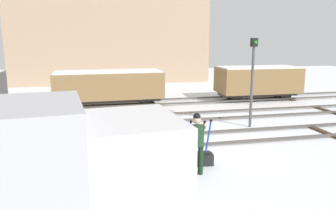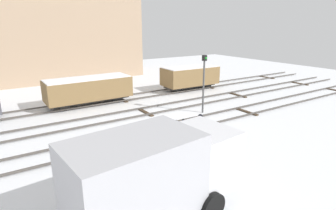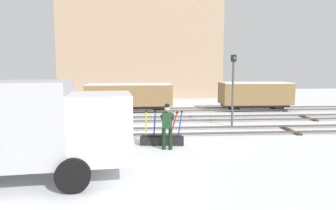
{
  "view_description": "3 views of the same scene",
  "coord_description": "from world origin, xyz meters",
  "views": [
    {
      "loc": [
        -3.3,
        -11.44,
        3.85
      ],
      "look_at": [
        -0.15,
        2.76,
        0.9
      ],
      "focal_mm": 35.19,
      "sensor_mm": 36.0,
      "label": 1
    },
    {
      "loc": [
        -8.25,
        -12.13,
        5.74
      ],
      "look_at": [
        0.65,
        1.76,
        0.89
      ],
      "focal_mm": 29.3,
      "sensor_mm": 36.0,
      "label": 2
    },
    {
      "loc": [
        -1.45,
        -14.55,
        3.19
      ],
      "look_at": [
        -0.28,
        0.64,
        1.32
      ],
      "focal_mm": 32.63,
      "sensor_mm": 36.0,
      "label": 3
    }
  ],
  "objects": [
    {
      "name": "ground_plane",
      "position": [
        0.0,
        0.0,
        0.0
      ],
      "size": [
        60.0,
        60.0,
        0.0
      ],
      "primitive_type": "plane",
      "color": "white"
    },
    {
      "name": "track_main_line",
      "position": [
        0.0,
        0.0,
        0.11
      ],
      "size": [
        44.0,
        1.94,
        0.18
      ],
      "color": "#4C4742",
      "rests_on": "ground_plane"
    },
    {
      "name": "track_siding_near",
      "position": [
        0.0,
        3.59,
        0.11
      ],
      "size": [
        44.0,
        1.94,
        0.18
      ],
      "color": "#4C4742",
      "rests_on": "ground_plane"
    },
    {
      "name": "track_siding_far",
      "position": [
        0.0,
        7.56,
        0.11
      ],
      "size": [
        44.0,
        1.94,
        0.18
      ],
      "color": "#4C4742",
      "rests_on": "ground_plane"
    },
    {
      "name": "switch_lever_frame",
      "position": [
        -0.74,
        -2.2,
        0.25
      ],
      "size": [
        1.83,
        0.54,
        1.45
      ],
      "rotation": [
        0.0,
        0.0,
        -0.1
      ],
      "color": "black",
      "rests_on": "ground_plane"
    },
    {
      "name": "rail_worker",
      "position": [
        -0.58,
        -2.9,
        1.03
      ],
      "size": [
        0.58,
        0.72,
        1.82
      ],
      "rotation": [
        0.0,
        0.0,
        -0.1
      ],
      "color": "black",
      "rests_on": "ground_plane"
    },
    {
      "name": "delivery_truck",
      "position": [
        -4.65,
        -5.9,
        1.6
      ],
      "size": [
        5.6,
        2.88,
        2.82
      ],
      "rotation": [
        0.0,
        0.0,
        0.1
      ],
      "color": "silver",
      "rests_on": "ground_plane"
    },
    {
      "name": "signal_post",
      "position": [
        3.3,
        1.53,
        2.37
      ],
      "size": [
        0.24,
        0.32,
        3.87
      ],
      "color": "#4C4C4C",
      "rests_on": "ground_plane"
    },
    {
      "name": "apartment_building",
      "position": [
        -1.75,
        19.51,
        6.13
      ],
      "size": [
        17.19,
        5.84,
        12.25
      ],
      "color": "tan",
      "rests_on": "ground_plane"
    },
    {
      "name": "freight_car_far_end",
      "position": [
        -2.56,
        7.56,
        1.2
      ],
      "size": [
        6.15,
        2.4,
        2.04
      ],
      "rotation": [
        0.0,
        0.0,
        0.03
      ],
      "color": "#2D2B28",
      "rests_on": "ground_plane"
    },
    {
      "name": "freight_car_mid_siding",
      "position": [
        6.76,
        7.56,
        1.23
      ],
      "size": [
        5.14,
        2.38,
        2.11
      ],
      "rotation": [
        0.0,
        0.0,
        -0.02
      ],
      "color": "#2D2B28",
      "rests_on": "ground_plane"
    }
  ]
}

